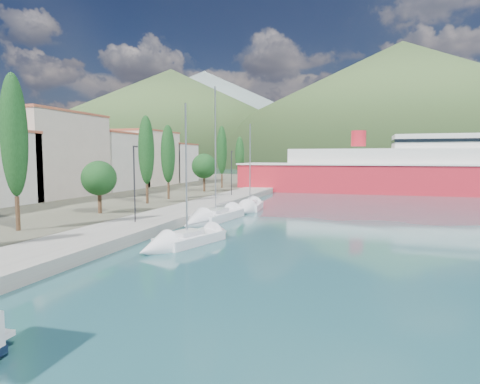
% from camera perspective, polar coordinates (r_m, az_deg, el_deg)
% --- Properties ---
extents(ground, '(1400.00, 1400.00, 0.00)m').
position_cam_1_polar(ground, '(133.34, 13.61, 2.21)').
color(ground, '#24545A').
extents(quay, '(5.00, 88.00, 0.80)m').
position_cam_1_polar(quay, '(42.99, -6.75, -2.51)').
color(quay, gray).
rests_on(quay, ground).
extents(hills_far, '(1480.00, 900.00, 180.00)m').
position_cam_1_polar(hills_far, '(648.91, 29.21, 10.60)').
color(hills_far, gray).
rests_on(hills_far, ground).
extents(hills_near, '(1010.00, 520.00, 115.00)m').
position_cam_1_polar(hills_near, '(398.10, 30.67, 10.46)').
color(hills_near, '#3D572C').
rests_on(hills_near, ground).
extents(town_buildings, '(9.20, 69.20, 11.30)m').
position_cam_1_polar(town_buildings, '(64.13, -21.84, 4.23)').
color(town_buildings, beige).
rests_on(town_buildings, land_strip).
extents(tree_row, '(3.84, 63.76, 11.17)m').
position_cam_1_polar(tree_row, '(51.02, -10.45, 4.84)').
color(tree_row, '#47301E').
rests_on(tree_row, land_strip).
extents(lamp_posts, '(0.15, 49.41, 6.06)m').
position_cam_1_polar(lamp_posts, '(32.72, -14.84, 1.52)').
color(lamp_posts, '#2D2D33').
rests_on(lamp_posts, quay).
extents(sailboat_near, '(4.20, 7.53, 10.38)m').
position_cam_1_polar(sailboat_near, '(26.80, -9.59, -7.30)').
color(sailboat_near, silver).
rests_on(sailboat_near, ground).
extents(sailboat_mid, '(3.71, 9.62, 13.48)m').
position_cam_1_polar(sailboat_mid, '(36.52, -4.85, -3.93)').
color(sailboat_mid, silver).
rests_on(sailboat_mid, ground).
extents(sailboat_far, '(3.10, 7.43, 10.61)m').
position_cam_1_polar(sailboat_far, '(44.36, 1.12, -2.38)').
color(sailboat_far, silver).
rests_on(sailboat_far, ground).
extents(ferry, '(56.30, 12.58, 11.15)m').
position_cam_1_polar(ferry, '(73.31, 22.64, 2.55)').
color(ferry, red).
rests_on(ferry, ground).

